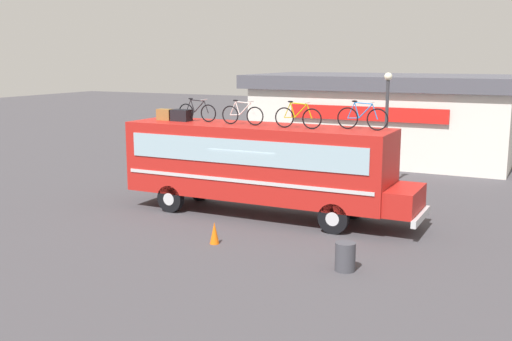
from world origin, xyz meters
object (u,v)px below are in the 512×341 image
Objects in this scene: bus at (260,163)px; rooftop_bicycle_2 at (242,114)px; rooftop_bicycle_3 at (298,117)px; traffic_cone at (214,233)px; street_lamp at (387,117)px; luggage_bag_2 at (181,115)px; luggage_bag_1 at (165,115)px; rooftop_bicycle_4 at (362,118)px; trash_bin at (345,257)px; rooftop_bicycle_1 at (197,112)px.

rooftop_bicycle_2 reaches higher than bus.
traffic_cone is (-1.29, -3.39, -3.27)m from rooftop_bicycle_3.
bus is at bearing 93.83° from traffic_cone.
luggage_bag_2 is at bearing -132.61° from street_lamp.
bus is 4.28m from luggage_bag_1.
rooftop_bicycle_4 reaches higher than trash_bin.
luggage_bag_1 is at bearing -174.56° from rooftop_bicycle_1.
street_lamp is at bearing 79.64° from rooftop_bicycle_3.
rooftop_bicycle_3 reaches higher than luggage_bag_1.
bus is 3.15m from rooftop_bicycle_1.
rooftop_bicycle_3 is 2.46× the size of traffic_cone.
luggage_bag_2 is 0.42× the size of rooftop_bicycle_3.
luggage_bag_1 is 0.82× the size of luggage_bag_2.
rooftop_bicycle_2 reaches higher than rooftop_bicycle_1.
rooftop_bicycle_3 is at bearing 127.59° from trash_bin.
rooftop_bicycle_4 reaches higher than bus.
trash_bin is (5.17, -4.06, -3.21)m from rooftop_bicycle_2.
rooftop_bicycle_1 is (0.60, 0.13, 0.15)m from luggage_bag_2.
luggage_bag_2 is 0.43× the size of rooftop_bicycle_2.
bus is 4.02m from traffic_cone.
luggage_bag_1 is 0.75× the size of trash_bin.
rooftop_bicycle_3 is (2.16, -0.15, 0.01)m from rooftop_bicycle_2.
rooftop_bicycle_1 is at bearing 177.59° from bus.
street_lamp reaches higher than luggage_bag_2.
rooftop_bicycle_1 is at bearing -178.56° from rooftop_bicycle_4.
bus is 3.61m from luggage_bag_2.
trash_bin is at bearing -6.86° from traffic_cone.
rooftop_bicycle_3 reaches higher than rooftop_bicycle_1.
rooftop_bicycle_2 reaches higher than traffic_cone.
traffic_cone is (-3.32, -3.96, -3.29)m from rooftop_bicycle_4.
rooftop_bicycle_1 is 6.23m from rooftop_bicycle_4.
rooftop_bicycle_1 is 4.21m from rooftop_bicycle_3.
rooftop_bicycle_2 is at bearing -7.42° from rooftop_bicycle_1.
rooftop_bicycle_3 is at bearing -4.09° from rooftop_bicycle_2.
rooftop_bicycle_4 is (6.23, 0.16, 0.04)m from rooftop_bicycle_1.
rooftop_bicycle_2 is 7.55m from street_lamp.
rooftop_bicycle_3 is 0.34× the size of street_lamp.
trash_bin is at bearing -28.28° from luggage_bag_2.
luggage_bag_1 is 0.84× the size of traffic_cone.
trash_bin is (4.54, -4.21, -1.52)m from bus.
rooftop_bicycle_3 reaches higher than rooftop_bicycle_2.
street_lamp is at bearing 76.07° from traffic_cone.
luggage_bag_2 is at bearing 151.72° from trash_bin.
rooftop_bicycle_2 is at bearing -174.28° from rooftop_bicycle_4.
trash_bin is (7.20, -4.32, -3.21)m from rooftop_bicycle_1.
rooftop_bicycle_1 is 0.93× the size of rooftop_bicycle_4.
luggage_bag_2 is at bearing 176.53° from rooftop_bicycle_3.
bus is at bearing 137.15° from trash_bin.
rooftop_bicycle_2 is (2.63, -0.14, 0.15)m from luggage_bag_2.
trash_bin is 4.33m from traffic_cone.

